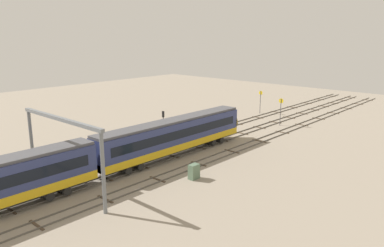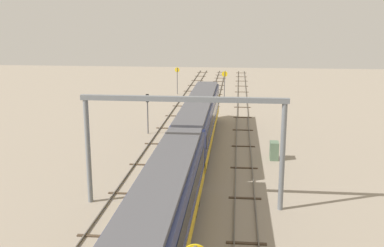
{
  "view_description": "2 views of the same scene",
  "coord_description": "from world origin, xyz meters",
  "px_view_note": "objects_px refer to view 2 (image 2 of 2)",
  "views": [
    {
      "loc": [
        -33.43,
        -33.71,
        15.76
      ],
      "look_at": [
        5.1,
        1.18,
        3.36
      ],
      "focal_mm": 35.38,
      "sensor_mm": 36.0,
      "label": 1
    },
    {
      "loc": [
        -45.69,
        -3.84,
        13.15
      ],
      "look_at": [
        1.91,
        0.96,
        1.87
      ],
      "focal_mm": 42.94,
      "sensor_mm": 36.0,
      "label": 2
    }
  ],
  "objects_px": {
    "speed_sign_near_foreground": "(177,77)",
    "relay_cabinet": "(274,151)",
    "signal_light_trackside_approach": "(148,108)",
    "train": "(161,222)",
    "overhead_gantry": "(183,127)",
    "speed_sign_far_trackside": "(224,82)"
  },
  "relations": [
    {
      "from": "train",
      "to": "speed_sign_near_foreground",
      "type": "xyz_separation_m",
      "value": [
        55.39,
        6.47,
        0.26
      ]
    },
    {
      "from": "signal_light_trackside_approach",
      "to": "speed_sign_far_trackside",
      "type": "bearing_deg",
      "value": -21.32
    },
    {
      "from": "relay_cabinet",
      "to": "signal_light_trackside_approach",
      "type": "bearing_deg",
      "value": 58.49
    },
    {
      "from": "overhead_gantry",
      "to": "speed_sign_near_foreground",
      "type": "relative_size",
      "value": 3.09
    },
    {
      "from": "speed_sign_far_trackside",
      "to": "relay_cabinet",
      "type": "height_order",
      "value": "speed_sign_far_trackside"
    },
    {
      "from": "train",
      "to": "overhead_gantry",
      "type": "distance_m",
      "value": 8.96
    },
    {
      "from": "overhead_gantry",
      "to": "relay_cabinet",
      "type": "relative_size",
      "value": 8.33
    },
    {
      "from": "overhead_gantry",
      "to": "speed_sign_near_foreground",
      "type": "distance_m",
      "value": 47.52
    },
    {
      "from": "signal_light_trackside_approach",
      "to": "relay_cabinet",
      "type": "height_order",
      "value": "signal_light_trackside_approach"
    },
    {
      "from": "train",
      "to": "relay_cabinet",
      "type": "relative_size",
      "value": 44.29
    },
    {
      "from": "speed_sign_near_foreground",
      "to": "speed_sign_far_trackside",
      "type": "relative_size",
      "value": 0.95
    },
    {
      "from": "signal_light_trackside_approach",
      "to": "relay_cabinet",
      "type": "xyz_separation_m",
      "value": [
        -8.34,
        -13.61,
        -2.14
      ]
    },
    {
      "from": "train",
      "to": "overhead_gantry",
      "type": "bearing_deg",
      "value": -1.25
    },
    {
      "from": "overhead_gantry",
      "to": "signal_light_trackside_approach",
      "type": "relative_size",
      "value": 3.1
    },
    {
      "from": "overhead_gantry",
      "to": "relay_cabinet",
      "type": "distance_m",
      "value": 14.4
    },
    {
      "from": "train",
      "to": "signal_light_trackside_approach",
      "type": "xyz_separation_m",
      "value": [
        28.26,
        6.25,
        0.33
      ]
    },
    {
      "from": "speed_sign_far_trackside",
      "to": "signal_light_trackside_approach",
      "type": "distance_m",
      "value": 22.07
    },
    {
      "from": "speed_sign_near_foreground",
      "to": "relay_cabinet",
      "type": "bearing_deg",
      "value": -158.71
    },
    {
      "from": "signal_light_trackside_approach",
      "to": "relay_cabinet",
      "type": "bearing_deg",
      "value": -121.51
    },
    {
      "from": "train",
      "to": "speed_sign_near_foreground",
      "type": "distance_m",
      "value": 55.76
    },
    {
      "from": "speed_sign_near_foreground",
      "to": "relay_cabinet",
      "type": "distance_m",
      "value": 38.13
    },
    {
      "from": "train",
      "to": "signal_light_trackside_approach",
      "type": "relative_size",
      "value": 16.47
    }
  ]
}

